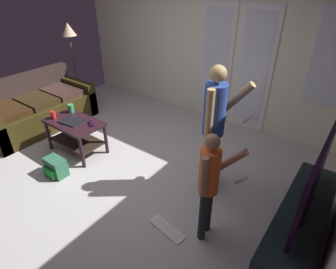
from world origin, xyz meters
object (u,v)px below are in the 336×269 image
at_px(leather_couch, 37,109).
at_px(person_child, 210,180).
at_px(backpack, 56,167).
at_px(floor_lamp, 69,36).
at_px(laptop_closed, 72,121).
at_px(flat_screen_tv, 315,179).
at_px(tv_stand, 298,226).
at_px(loose_keyboard, 167,229).
at_px(person_adult, 215,120).
at_px(cup_near_edge, 53,115).
at_px(cup_by_laptop, 71,108).
at_px(coffee_table, 75,130).
at_px(tv_remote_black, 91,123).

xyz_separation_m(leather_couch, person_child, (3.60, -0.33, 0.43)).
bearing_deg(backpack, floor_lamp, 134.88).
relative_size(floor_lamp, laptop_closed, 4.85).
bearing_deg(flat_screen_tv, person_child, -149.70).
relative_size(tv_stand, loose_keyboard, 3.59).
distance_m(leather_couch, flat_screen_tv, 4.43).
relative_size(person_adult, laptop_closed, 4.93).
distance_m(floor_lamp, cup_near_edge, 2.02).
bearing_deg(person_adult, flat_screen_tv, -12.14).
distance_m(person_child, cup_near_edge, 2.67).
bearing_deg(floor_lamp, loose_keyboard, -25.17).
bearing_deg(tv_stand, person_child, -149.95).
xyz_separation_m(backpack, laptop_closed, (-0.25, 0.54, 0.40)).
relative_size(floor_lamp, cup_by_laptop, 12.04).
distance_m(leather_couch, coffee_table, 1.26).
bearing_deg(loose_keyboard, flat_screen_tv, 30.36).
height_order(leather_couch, backpack, leather_couch).
distance_m(leather_couch, loose_keyboard, 3.31).
relative_size(coffee_table, laptop_closed, 2.67).
bearing_deg(person_child, leather_couch, 174.69).
bearing_deg(flat_screen_tv, cup_by_laptop, -178.61).
height_order(flat_screen_tv, cup_by_laptop, flat_screen_tv).
xyz_separation_m(leather_couch, loose_keyboard, (3.25, -0.54, -0.29)).
xyz_separation_m(coffee_table, backpack, (0.24, -0.56, -0.24)).
distance_m(tv_stand, tv_remote_black, 2.90).
distance_m(floor_lamp, cup_by_laptop, 1.86).
height_order(backpack, loose_keyboard, backpack).
distance_m(coffee_table, laptop_closed, 0.15).
distance_m(coffee_table, cup_by_laptop, 0.39).
height_order(flat_screen_tv, person_child, person_child).
bearing_deg(flat_screen_tv, leather_couch, -178.32).
bearing_deg(leather_couch, tv_remote_black, -1.17).
distance_m(person_adult, backpack, 2.22).
height_order(backpack, laptop_closed, laptop_closed).
height_order(person_child, tv_remote_black, person_child).
bearing_deg(flat_screen_tv, person_adult, 167.86).
height_order(person_adult, floor_lamp, person_adult).
distance_m(coffee_table, tv_remote_black, 0.33).
bearing_deg(flat_screen_tv, tv_remote_black, -176.81).
relative_size(loose_keyboard, laptop_closed, 1.41).
relative_size(flat_screen_tv, backpack, 4.18).
bearing_deg(loose_keyboard, leather_couch, 170.59).
height_order(coffee_table, cup_near_edge, cup_near_edge).
distance_m(person_adult, laptop_closed, 2.13).
xyz_separation_m(leather_couch, tv_remote_black, (1.52, -0.03, 0.23)).
bearing_deg(backpack, loose_keyboard, 4.58).
height_order(flat_screen_tv, cup_near_edge, flat_screen_tv).
bearing_deg(floor_lamp, coffee_table, -38.75).
height_order(person_adult, loose_keyboard, person_adult).
relative_size(backpack, loose_keyboard, 0.65).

